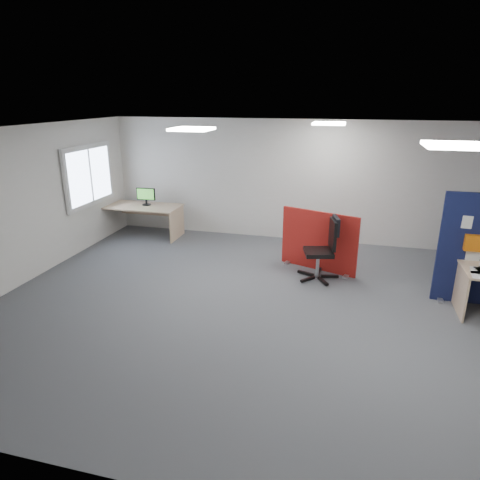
% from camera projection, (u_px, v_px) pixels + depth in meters
% --- Properties ---
extents(floor, '(9.00, 9.00, 0.00)m').
position_uv_depth(floor, '(276.00, 307.00, 6.73)').
color(floor, '#515459').
rests_on(floor, ground).
extents(ceiling, '(9.00, 7.00, 0.02)m').
position_uv_depth(ceiling, '(282.00, 131.00, 5.87)').
color(ceiling, white).
rests_on(ceiling, wall_back).
extents(wall_back, '(9.00, 0.02, 2.70)m').
position_uv_depth(wall_back, '(305.00, 182.00, 9.51)').
color(wall_back, silver).
rests_on(wall_back, floor).
extents(wall_front, '(9.00, 0.02, 2.70)m').
position_uv_depth(wall_front, '(198.00, 360.00, 3.09)').
color(wall_front, silver).
rests_on(wall_front, floor).
extents(wall_left, '(0.02, 7.00, 2.70)m').
position_uv_depth(wall_left, '(21.00, 207.00, 7.37)').
color(wall_left, silver).
rests_on(wall_left, floor).
extents(window, '(0.06, 1.70, 1.30)m').
position_uv_depth(window, '(89.00, 175.00, 9.12)').
color(window, white).
rests_on(window, wall_left).
extents(ceiling_lights, '(4.10, 4.10, 0.04)m').
position_uv_depth(ceiling_lights, '(311.00, 131.00, 6.41)').
color(ceiling_lights, white).
rests_on(ceiling_lights, ceiling).
extents(red_divider, '(1.45, 0.56, 1.14)m').
position_uv_depth(red_divider, '(319.00, 242.00, 8.05)').
color(red_divider, maroon).
rests_on(red_divider, floor).
extents(second_desk, '(1.75, 0.87, 0.73)m').
position_uv_depth(second_desk, '(144.00, 212.00, 10.07)').
color(second_desk, tan).
rests_on(second_desk, floor).
extents(monitor_second, '(0.45, 0.20, 0.41)m').
position_uv_depth(monitor_second, '(146.00, 196.00, 9.97)').
color(monitor_second, black).
rests_on(monitor_second, second_desk).
extents(office_chair, '(0.76, 0.74, 1.14)m').
position_uv_depth(office_chair, '(326.00, 245.00, 7.60)').
color(office_chair, black).
rests_on(office_chair, floor).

